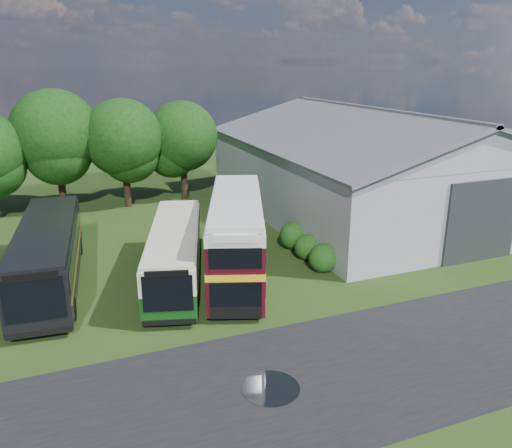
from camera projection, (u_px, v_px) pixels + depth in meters
name	position (u px, v px, depth m)	size (l,w,h in m)	color
ground	(275.00, 340.00, 21.58)	(120.00, 120.00, 0.00)	#1E3611
asphalt_road	(374.00, 363.00, 19.97)	(60.00, 8.00, 0.02)	black
puddle	(270.00, 389.00, 18.41)	(2.20, 2.20, 0.01)	black
storage_shed	(369.00, 159.00, 39.65)	(18.80, 24.80, 8.15)	gray
tree_mid	(55.00, 133.00, 38.85)	(6.80, 6.80, 9.60)	black
tree_right_a	(123.00, 138.00, 39.85)	(6.26, 6.26, 8.83)	black
tree_right_b	(182.00, 137.00, 42.37)	(5.98, 5.98, 8.45)	black
shrub_front	(323.00, 270.00, 28.84)	(1.70, 1.70, 1.70)	#194714
shrub_mid	(307.00, 258.00, 30.61)	(1.60, 1.60, 1.60)	#194714
shrub_back	(293.00, 248.00, 32.38)	(1.80, 1.80, 1.80)	#194714
bus_green_single	(175.00, 253.00, 27.06)	(5.52, 11.38, 3.06)	black
bus_maroon_double	(236.00, 238.00, 27.27)	(6.24, 11.10, 4.65)	black
bus_dark_single	(49.00, 254.00, 26.38)	(3.85, 12.47, 3.39)	black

